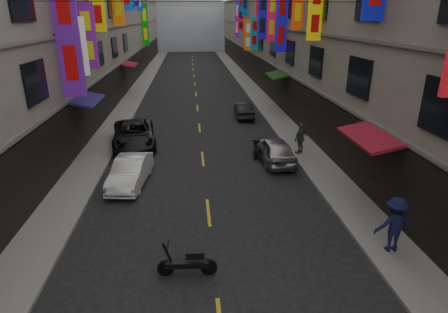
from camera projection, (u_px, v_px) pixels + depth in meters
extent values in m
cube|color=slate|center=(135.00, 95.00, 36.81)|extent=(2.00, 90.00, 0.12)
cube|color=slate|center=(255.00, 92.00, 37.83)|extent=(2.00, 90.00, 0.12)
cube|color=black|center=(124.00, 80.00, 36.22)|extent=(0.12, 85.50, 3.00)
cube|color=#66635E|center=(122.00, 62.00, 35.62)|extent=(0.16, 90.00, 0.14)
cube|color=#66635E|center=(119.00, 26.00, 34.48)|extent=(0.16, 90.00, 0.14)
cube|color=black|center=(265.00, 78.00, 37.40)|extent=(0.12, 85.50, 3.00)
cube|color=#66635E|center=(266.00, 60.00, 36.79)|extent=(0.16, 90.00, 0.14)
cube|color=#66635E|center=(267.00, 26.00, 35.66)|extent=(0.16, 90.00, 0.14)
cube|color=#511885|center=(67.00, 35.00, 17.90)|extent=(1.11, 0.18, 5.97)
cylinder|color=black|center=(66.00, 35.00, 17.89)|extent=(1.21, 0.08, 0.08)
cube|color=white|center=(78.00, 47.00, 19.89)|extent=(0.90, 0.18, 3.02)
cylinder|color=black|center=(77.00, 47.00, 19.89)|extent=(1.00, 0.08, 0.08)
cube|color=yellow|center=(316.00, 10.00, 20.69)|extent=(0.80, 0.18, 3.30)
cylinder|color=black|center=(316.00, 10.00, 20.70)|extent=(0.90, 0.08, 0.08)
cube|color=#69167E|center=(88.00, 36.00, 21.75)|extent=(0.98, 0.18, 3.70)
cylinder|color=black|center=(87.00, 36.00, 21.75)|extent=(1.08, 0.08, 0.08)
cube|color=#DCC00B|center=(96.00, 0.00, 24.13)|extent=(0.95, 0.18, 3.94)
cylinder|color=black|center=(95.00, 0.00, 24.13)|extent=(1.05, 0.08, 0.08)
cube|color=#1711CB|center=(281.00, 21.00, 28.31)|extent=(0.82, 0.18, 4.58)
cylinder|color=black|center=(282.00, 21.00, 28.31)|extent=(0.92, 0.08, 0.08)
cube|color=#EA1641|center=(272.00, 16.00, 31.54)|extent=(0.77, 0.18, 4.09)
cylinder|color=black|center=(272.00, 16.00, 31.55)|extent=(0.87, 0.08, 0.08)
cube|color=#160FB2|center=(263.00, 14.00, 35.13)|extent=(0.87, 0.18, 4.56)
cylinder|color=black|center=(263.00, 14.00, 35.13)|extent=(0.97, 0.08, 0.08)
cube|color=red|center=(259.00, 1.00, 37.06)|extent=(0.67, 0.18, 3.25)
cylinder|color=black|center=(260.00, 1.00, 37.07)|extent=(0.77, 0.08, 0.08)
cube|color=#0C7898|center=(254.00, 33.00, 39.76)|extent=(0.90, 0.18, 3.30)
cylinder|color=black|center=(255.00, 33.00, 39.77)|extent=(1.00, 0.08, 0.08)
cube|color=#D4500B|center=(248.00, 35.00, 43.53)|extent=(0.99, 0.18, 3.47)
cylinder|color=black|center=(249.00, 35.00, 43.53)|extent=(1.09, 0.08, 0.08)
cube|color=red|center=(241.00, 20.00, 50.10)|extent=(0.82, 0.18, 2.93)
cylinder|color=black|center=(241.00, 20.00, 50.11)|extent=(0.92, 0.08, 0.08)
cube|color=#0B7A0F|center=(145.00, 24.00, 51.26)|extent=(0.93, 0.18, 5.56)
cylinder|color=black|center=(145.00, 24.00, 51.26)|extent=(1.03, 0.08, 0.08)
cube|color=#5C1C9B|center=(237.00, 19.00, 54.21)|extent=(0.68, 0.18, 5.27)
cylinder|color=black|center=(237.00, 19.00, 54.22)|extent=(0.78, 0.08, 0.08)
cube|color=maroon|center=(370.00, 137.00, 14.47)|extent=(1.39, 3.20, 0.41)
cube|color=navy|center=(87.00, 99.00, 20.85)|extent=(1.39, 3.20, 0.41)
cube|color=#154512|center=(277.00, 75.00, 29.36)|extent=(1.39, 3.20, 0.41)
cube|color=maroon|center=(129.00, 64.00, 35.74)|extent=(1.39, 3.20, 0.41)
cylinder|color=black|center=(192.00, 3.00, 41.74)|extent=(14.00, 0.04, 0.04)
cube|color=gold|center=(208.00, 212.00, 14.99)|extent=(0.12, 2.20, 0.01)
cube|color=gold|center=(203.00, 158.00, 20.58)|extent=(0.12, 2.20, 0.01)
cube|color=gold|center=(199.00, 128.00, 26.17)|extent=(0.12, 2.20, 0.01)
cube|color=gold|center=(197.00, 108.00, 31.75)|extent=(0.12, 2.20, 0.01)
cube|color=gold|center=(196.00, 94.00, 37.34)|extent=(0.12, 2.20, 0.01)
cube|color=gold|center=(195.00, 84.00, 42.93)|extent=(0.12, 2.20, 0.01)
cube|color=gold|center=(194.00, 76.00, 48.51)|extent=(0.12, 2.20, 0.01)
cube|color=gold|center=(193.00, 69.00, 54.10)|extent=(0.12, 2.20, 0.01)
cube|color=gold|center=(193.00, 64.00, 59.68)|extent=(0.12, 2.20, 0.01)
cube|color=gold|center=(192.00, 60.00, 65.27)|extent=(0.12, 2.20, 0.01)
cube|color=gold|center=(192.00, 57.00, 70.86)|extent=(0.12, 2.20, 0.01)
cylinder|color=black|center=(166.00, 268.00, 11.29)|extent=(0.51, 0.15, 0.50)
cylinder|color=black|center=(209.00, 267.00, 11.33)|extent=(0.51, 0.15, 0.50)
cube|color=black|center=(187.00, 264.00, 11.25)|extent=(1.32, 0.38, 0.18)
cube|color=black|center=(195.00, 254.00, 11.14)|extent=(0.57, 0.35, 0.22)
cylinder|color=black|center=(168.00, 256.00, 11.13)|extent=(0.36, 0.10, 0.88)
cylinder|color=black|center=(168.00, 246.00, 11.01)|extent=(0.09, 0.50, 0.06)
cylinder|color=black|center=(256.00, 155.00, 20.39)|extent=(0.23, 0.51, 0.50)
cylinder|color=black|center=(257.00, 147.00, 21.59)|extent=(0.23, 0.51, 0.50)
cube|color=black|center=(256.00, 148.00, 20.94)|extent=(0.59, 1.33, 0.18)
cube|color=black|center=(257.00, 141.00, 21.05)|extent=(0.44, 0.61, 0.22)
cylinder|color=black|center=(256.00, 147.00, 20.32)|extent=(0.16, 0.36, 0.88)
cylinder|color=black|center=(256.00, 141.00, 20.20)|extent=(0.50, 0.17, 0.06)
imported|color=white|center=(130.00, 172.00, 17.24)|extent=(1.80, 4.01, 1.28)
imported|color=black|center=(134.00, 134.00, 22.32)|extent=(3.10, 5.50, 1.45)
imported|color=#AFAFB3|center=(274.00, 150.00, 19.93)|extent=(1.85, 4.06, 1.35)
imported|color=#222228|center=(244.00, 110.00, 28.62)|extent=(1.28, 3.56, 1.17)
imported|color=#141539|center=(394.00, 225.00, 12.07)|extent=(1.24, 0.67, 1.90)
imported|color=#4F4F51|center=(301.00, 138.00, 20.74)|extent=(1.18, 1.11, 1.77)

